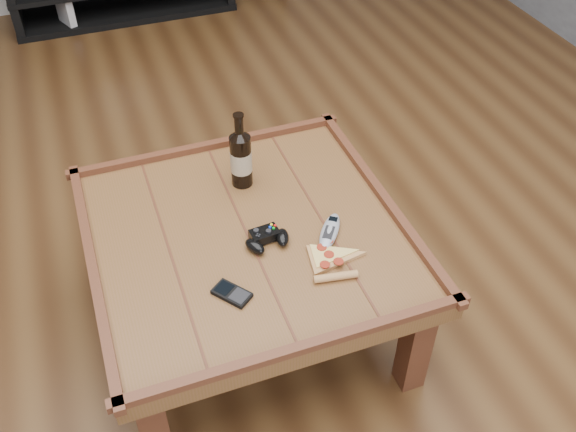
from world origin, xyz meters
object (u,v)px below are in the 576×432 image
object	(u,v)px
game_controller	(267,239)
game_console	(66,14)
smartphone	(232,293)
coffee_table	(248,246)
pizza_slice	(330,259)
remote_control	(330,231)
beer_bottle	(241,157)

from	to	relation	value
game_controller	game_console	bearing A→B (deg)	94.01
game_controller	smartphone	size ratio (longest dim) A/B	1.27
smartphone	game_controller	bearing A→B (deg)	8.17
coffee_table	pizza_slice	bearing A→B (deg)	-45.65
coffee_table	game_controller	world-z (taller)	game_controller
coffee_table	game_controller	size ratio (longest dim) A/B	6.45
remote_control	smartphone	bearing A→B (deg)	-123.79
beer_bottle	remote_control	xyz separation A→B (m)	(0.19, -0.34, -0.10)
beer_bottle	game_console	bearing A→B (deg)	100.53
game_controller	remote_control	bearing A→B (deg)	-13.64
beer_bottle	remote_control	size ratio (longest dim) A/B	1.62
game_console	remote_control	bearing A→B (deg)	-99.13
pizza_slice	remote_control	world-z (taller)	same
pizza_slice	game_console	world-z (taller)	pizza_slice
smartphone	game_console	distance (m)	2.90
remote_control	beer_bottle	bearing A→B (deg)	154.05
pizza_slice	smartphone	xyz separation A→B (m)	(-0.32, -0.03, -0.00)
coffee_table	remote_control	bearing A→B (deg)	-21.35
beer_bottle	game_controller	size ratio (longest dim) A/B	1.78
pizza_slice	game_console	xyz separation A→B (m)	(-0.58, 2.84, -0.36)
remote_control	game_controller	bearing A→B (deg)	-152.91
smartphone	game_console	size ratio (longest dim) A/B	0.56
smartphone	remote_control	bearing A→B (deg)	-16.76
coffee_table	game_console	size ratio (longest dim) A/B	4.59
coffee_table	remote_control	world-z (taller)	same
game_controller	game_console	xyz separation A→B (m)	(-0.43, 2.70, -0.37)
beer_bottle	smartphone	world-z (taller)	beer_bottle
beer_bottle	smartphone	size ratio (longest dim) A/B	2.26
beer_bottle	game_console	size ratio (longest dim) A/B	1.26
game_controller	remote_control	xyz separation A→B (m)	(0.20, -0.03, -0.01)
remote_control	game_console	size ratio (longest dim) A/B	0.78
remote_control	game_console	xyz separation A→B (m)	(-0.63, 2.73, -0.36)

